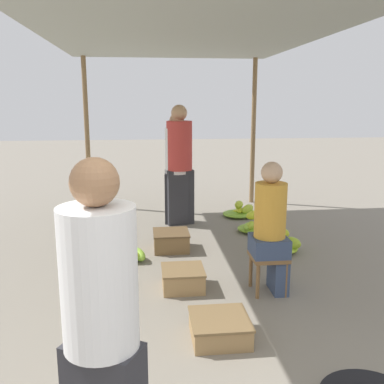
# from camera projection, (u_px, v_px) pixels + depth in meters

# --- Properties ---
(canopy_post_back_left) EXTENTS (0.08, 0.08, 2.56)m
(canopy_post_back_left) POSITION_uv_depth(u_px,v_px,m) (87.00, 134.00, 7.33)
(canopy_post_back_left) COLOR olive
(canopy_post_back_left) RESTS_ON ground
(canopy_post_back_right) EXTENTS (0.08, 0.08, 2.56)m
(canopy_post_back_right) POSITION_uv_depth(u_px,v_px,m) (253.00, 132.00, 7.65)
(canopy_post_back_right) COLOR olive
(canopy_post_back_right) RESTS_ON ground
(canopy_tarp) EXTENTS (3.32, 6.49, 0.04)m
(canopy_tarp) POSITION_uv_depth(u_px,v_px,m) (190.00, 23.00, 4.26)
(canopy_tarp) COLOR #9EA399
(canopy_tarp) RESTS_ON canopy_post_front_left
(vendor_foreground) EXTENTS (0.46, 0.46, 1.60)m
(vendor_foreground) POSITION_uv_depth(u_px,v_px,m) (102.00, 328.00, 1.91)
(vendor_foreground) COLOR #2D2D33
(vendor_foreground) RESTS_ON ground
(stool) EXTENTS (0.34, 0.34, 0.38)m
(stool) POSITION_uv_depth(u_px,v_px,m) (268.00, 262.00, 4.12)
(stool) COLOR brown
(stool) RESTS_ON ground
(vendor_seated) EXTENTS (0.35, 0.34, 1.28)m
(vendor_seated) POSITION_uv_depth(u_px,v_px,m) (272.00, 226.00, 4.05)
(vendor_seated) COLOR #384766
(vendor_seated) RESTS_ON ground
(banana_pile_left_0) EXTENTS (0.47, 0.40, 0.16)m
(banana_pile_left_0) POSITION_uv_depth(u_px,v_px,m) (127.00, 255.00, 4.99)
(banana_pile_left_0) COLOR #AECA2D
(banana_pile_left_0) RESTS_ON ground
(banana_pile_left_1) EXTENTS (0.53, 0.46, 0.24)m
(banana_pile_left_1) POSITION_uv_depth(u_px,v_px,m) (114.00, 211.00, 6.91)
(banana_pile_left_1) COLOR yellow
(banana_pile_left_1) RESTS_ON ground
(banana_pile_right_0) EXTENTS (0.60, 0.46, 0.26)m
(banana_pile_right_0) POSITION_uv_depth(u_px,v_px,m) (241.00, 212.00, 6.87)
(banana_pile_right_0) COLOR #CAD528
(banana_pile_right_0) RESTS_ON ground
(banana_pile_right_1) EXTENTS (0.54, 0.41, 0.31)m
(banana_pile_right_1) POSITION_uv_depth(u_px,v_px,m) (281.00, 244.00, 5.27)
(banana_pile_right_1) COLOR #A1C52F
(banana_pile_right_1) RESTS_ON ground
(banana_pile_right_2) EXTENTS (0.48, 0.52, 0.30)m
(banana_pile_right_2) POSITION_uv_depth(u_px,v_px,m) (254.00, 226.00, 6.06)
(banana_pile_right_2) COLOR #AECA2D
(banana_pile_right_2) RESTS_ON ground
(crate_near) EXTENTS (0.42, 0.42, 0.21)m
(crate_near) POSITION_uv_depth(u_px,v_px,m) (183.00, 278.00, 4.24)
(crate_near) COLOR #9E7A4C
(crate_near) RESTS_ON ground
(crate_mid) EXTENTS (0.46, 0.46, 0.18)m
(crate_mid) POSITION_uv_depth(u_px,v_px,m) (220.00, 328.00, 3.33)
(crate_mid) COLOR #9E7A4C
(crate_mid) RESTS_ON ground
(crate_far) EXTENTS (0.44, 0.44, 0.23)m
(crate_far) POSITION_uv_depth(u_px,v_px,m) (171.00, 240.00, 5.35)
(crate_far) COLOR brown
(crate_far) RESTS_ON ground
(shopper_walking_mid) EXTENTS (0.44, 0.44, 1.78)m
(shopper_walking_mid) POSITION_uv_depth(u_px,v_px,m) (179.00, 163.00, 6.34)
(shopper_walking_mid) COLOR #2D2D33
(shopper_walking_mid) RESTS_ON ground
(shopper_walking_far) EXTENTS (0.39, 0.39, 1.66)m
(shopper_walking_far) POSITION_uv_depth(u_px,v_px,m) (177.00, 167.00, 6.38)
(shopper_walking_far) COLOR #2D2D33
(shopper_walking_far) RESTS_ON ground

